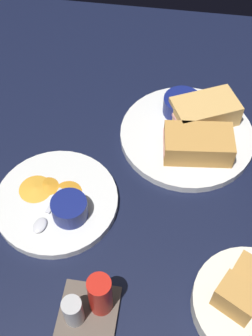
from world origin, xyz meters
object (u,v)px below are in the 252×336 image
sandwich_half_near (200,144)px  plate_sandwich_main (189,136)px  ramekin_light_gravy (72,209)px  bread_basket_rear (252,301)px  sandwich_half_far (207,112)px  spoon_by_dark_ramekin (195,131)px  spoon_by_gravy_ramekin (46,220)px  condiment_caddy (93,304)px  plate_chips_companion (59,201)px  ramekin_dark_sauce (184,105)px

sandwich_half_near → plate_sandwich_main: bearing=-65.6°
ramekin_light_gravy → bread_basket_rear: bearing=159.7°
sandwich_half_near → ramekin_light_gravy: sandwich_half_near is taller
sandwich_half_far → ramekin_light_gravy: (22.00, 26.44, -0.38)cm
sandwich_half_far → ramekin_light_gravy: sandwich_half_far is taller
spoon_by_dark_ramekin → spoon_by_gravy_ramekin: bearing=45.2°
sandwich_half_near → spoon_by_gravy_ramekin: 32.13cm
ramekin_light_gravy → condiment_caddy: condiment_caddy is taller
plate_chips_companion → condiment_caddy: size_ratio=2.35×
sandwich_half_near → ramekin_light_gravy: 27.46cm
sandwich_half_near → spoon_by_dark_ramekin: 5.68cm
sandwich_half_near → condiment_caddy: 36.21cm
ramekin_light_gravy → bread_basket_rear: bread_basket_rear is taller
plate_sandwich_main → plate_chips_companion: size_ratio=1.21×
plate_sandwich_main → spoon_by_gravy_ramekin: spoon_by_gravy_ramekin is taller
ramekin_dark_sauce → plate_chips_companion: 32.85cm
plate_sandwich_main → sandwich_half_near: sandwich_half_near is taller
sandwich_half_far → ramekin_light_gravy: 34.40cm
sandwich_half_near → condiment_caddy: bearing=66.8°
plate_sandwich_main → sandwich_half_near: size_ratio=1.95×
ramekin_light_gravy → spoon_by_gravy_ramekin: (4.38, 1.89, -1.66)cm
plate_chips_companion → ramekin_dark_sauce: bearing=-129.3°
plate_sandwich_main → ramekin_dark_sauce: (1.62, -5.89, 2.77)cm
bread_basket_rear → plate_chips_companion: bearing=-22.5°
spoon_by_dark_ramekin → bread_basket_rear: bearing=107.1°
spoon_by_dark_ramekin → ramekin_light_gravy: size_ratio=1.51×
bread_basket_rear → condiment_caddy: size_ratio=1.93×
plate_sandwich_main → ramekin_light_gravy: bearing=49.5°
sandwich_half_far → spoon_by_dark_ramekin: (1.95, 3.70, -2.04)cm
spoon_by_dark_ramekin → ramekin_light_gravy: 30.36cm
sandwich_half_far → plate_chips_companion: bearing=43.0°
plate_sandwich_main → spoon_by_dark_ramekin: 1.65cm
spoon_by_gravy_ramekin → condiment_caddy: condiment_caddy is taller
ramekin_light_gravy → spoon_by_gravy_ramekin: 5.05cm
condiment_caddy → spoon_by_gravy_ramekin: bearing=-50.9°
sandwich_half_near → spoon_by_gravy_ramekin: size_ratio=1.40×
sandwich_half_near → plate_chips_companion: bearing=31.1°
sandwich_half_far → condiment_caddy: size_ratio=1.58×
ramekin_dark_sauce → ramekin_light_gravy: bearing=58.3°
ramekin_light_gravy → bread_basket_rear: size_ratio=0.34×
plate_sandwich_main → bread_basket_rear: bread_basket_rear is taller
sandwich_half_near → ramekin_dark_sauce: size_ratio=1.76×
sandwich_half_near → sandwich_half_far: same height
sandwich_half_far → ramekin_dark_sauce: size_ratio=1.89×
spoon_by_gravy_ramekin → condiment_caddy: size_ratio=1.05×
plate_sandwich_main → ramekin_light_gravy: ramekin_light_gravy is taller
spoon_by_dark_ramekin → ramekin_light_gravy: bearing=48.6°
spoon_by_dark_ramekin → bread_basket_rear: bread_basket_rear is taller
sandwich_half_near → spoon_by_gravy_ramekin: bearing=37.3°
bread_basket_rear → ramekin_light_gravy: bearing=-20.3°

